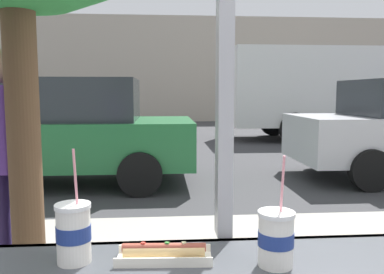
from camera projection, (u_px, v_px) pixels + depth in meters
The scene contains 8 objects.
ground_plane at pixel (171, 155), 9.30m from camera, with size 60.00×60.00×0.00m, color #38383A.
building_facade_far at pixel (165, 70), 20.30m from camera, with size 28.00×1.20×5.27m, color #A89E8E.
soda_cup_left at pixel (276, 238), 1.09m from camera, with size 0.10×0.10×0.31m.
soda_cup_right at pixel (74, 232), 1.11m from camera, with size 0.10×0.10×0.33m.
hotdog_tray_far at pixel (164, 253), 1.13m from camera, with size 0.28×0.12×0.05m.
parked_car_green at pixel (63, 131), 6.33m from camera, with size 4.24×2.01×1.69m.
box_truck at pixel (340, 90), 12.43m from camera, with size 7.24×2.44×2.81m.
pedestrian at pixel (10, 157), 2.60m from camera, with size 0.32×0.32×1.63m.
Camera 1 is at (-0.21, -1.21, 1.48)m, focal length 36.92 mm.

